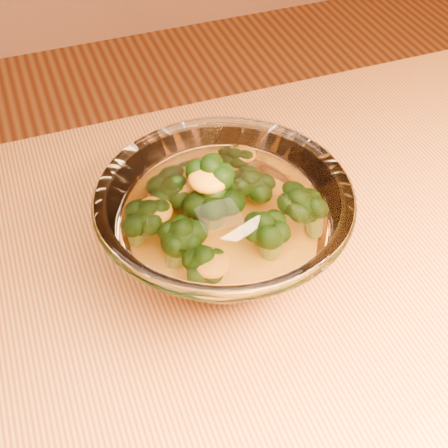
# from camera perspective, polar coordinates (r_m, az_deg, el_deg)

# --- Properties ---
(table) EXTENTS (1.20, 0.80, 0.75)m
(table) POSITION_cam_1_polar(r_m,az_deg,el_deg) (0.68, 10.57, -14.41)
(table) COLOR #B78837
(table) RESTS_ON ground
(glass_bowl) EXTENTS (0.24, 0.24, 0.11)m
(glass_bowl) POSITION_cam_1_polar(r_m,az_deg,el_deg) (0.59, -0.00, -0.35)
(glass_bowl) COLOR white
(glass_bowl) RESTS_ON table
(cheese_sauce) EXTENTS (0.13, 0.13, 0.04)m
(cheese_sauce) POSITION_cam_1_polar(r_m,az_deg,el_deg) (0.61, -0.00, -1.83)
(cheese_sauce) COLOR #FFA015
(cheese_sauce) RESTS_ON glass_bowl
(broccoli_heap) EXTENTS (0.18, 0.15, 0.08)m
(broccoli_heap) POSITION_cam_1_polar(r_m,az_deg,el_deg) (0.59, -0.73, 1.22)
(broccoli_heap) COLOR black
(broccoli_heap) RESTS_ON cheese_sauce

